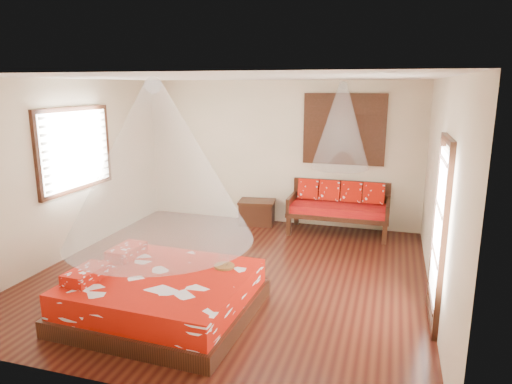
% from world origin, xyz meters
% --- Properties ---
extents(room, '(5.54, 5.54, 2.84)m').
position_xyz_m(room, '(0.00, 0.00, 1.40)').
color(room, black).
rests_on(room, ground).
extents(bed, '(2.15, 1.96, 0.64)m').
position_xyz_m(bed, '(-0.38, -1.41, 0.25)').
color(bed, black).
rests_on(bed, floor).
extents(daybed, '(1.83, 0.81, 0.95)m').
position_xyz_m(daybed, '(1.26, 2.38, 0.52)').
color(daybed, black).
rests_on(daybed, floor).
extents(storage_chest, '(0.76, 0.59, 0.48)m').
position_xyz_m(storage_chest, '(-0.36, 2.45, 0.24)').
color(storage_chest, black).
rests_on(storage_chest, floor).
extents(shutter_panel, '(1.52, 0.06, 1.32)m').
position_xyz_m(shutter_panel, '(1.26, 2.72, 1.90)').
color(shutter_panel, black).
rests_on(shutter_panel, wall_back).
extents(window_left, '(0.10, 1.74, 1.34)m').
position_xyz_m(window_left, '(-2.71, 0.20, 1.70)').
color(window_left, black).
rests_on(window_left, wall_left).
extents(glazed_door, '(0.08, 1.02, 2.16)m').
position_xyz_m(glazed_door, '(2.72, -0.60, 1.07)').
color(glazed_door, black).
rests_on(glazed_door, floor).
extents(wine_tray, '(0.25, 0.25, 0.21)m').
position_xyz_m(wine_tray, '(0.25, -0.96, 0.55)').
color(wine_tray, brown).
rests_on(wine_tray, bed).
extents(mosquito_net_main, '(2.16, 2.16, 1.80)m').
position_xyz_m(mosquito_net_main, '(-0.36, -1.41, 1.85)').
color(mosquito_net_main, white).
rests_on(mosquito_net_main, ceiling).
extents(mosquito_net_daybed, '(1.03, 1.03, 1.50)m').
position_xyz_m(mosquito_net_daybed, '(1.26, 2.25, 2.00)').
color(mosquito_net_daybed, white).
rests_on(mosquito_net_daybed, ceiling).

